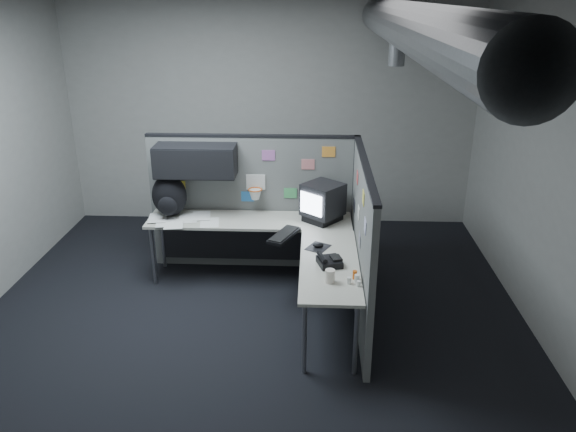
{
  "coord_description": "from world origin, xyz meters",
  "views": [
    {
      "loc": [
        0.61,
        -4.87,
        3.12
      ],
      "look_at": [
        0.37,
        0.35,
        1.03
      ],
      "focal_mm": 35.0,
      "sensor_mm": 36.0,
      "label": 1
    }
  ],
  "objects_px": {
    "desk": "(269,239)",
    "backpack": "(169,197)",
    "monitor": "(323,202)",
    "phone": "(329,261)",
    "keyboard": "(284,235)"
  },
  "relations": [
    {
      "from": "desk",
      "to": "backpack",
      "type": "height_order",
      "value": "backpack"
    },
    {
      "from": "phone",
      "to": "backpack",
      "type": "bearing_deg",
      "value": 140.32
    },
    {
      "from": "desk",
      "to": "monitor",
      "type": "xyz_separation_m",
      "value": [
        0.58,
        0.28,
        0.34
      ]
    },
    {
      "from": "desk",
      "to": "phone",
      "type": "distance_m",
      "value": 1.05
    },
    {
      "from": "monitor",
      "to": "phone",
      "type": "distance_m",
      "value": 1.12
    },
    {
      "from": "phone",
      "to": "backpack",
      "type": "height_order",
      "value": "backpack"
    },
    {
      "from": "phone",
      "to": "backpack",
      "type": "distance_m",
      "value": 2.14
    },
    {
      "from": "keyboard",
      "to": "monitor",
      "type": "bearing_deg",
      "value": 27.47
    },
    {
      "from": "desk",
      "to": "backpack",
      "type": "xyz_separation_m",
      "value": [
        -1.16,
        0.34,
        0.35
      ]
    },
    {
      "from": "monitor",
      "to": "keyboard",
      "type": "height_order",
      "value": "monitor"
    },
    {
      "from": "keyboard",
      "to": "desk",
      "type": "bearing_deg",
      "value": 109.87
    },
    {
      "from": "phone",
      "to": "monitor",
      "type": "bearing_deg",
      "value": 85.97
    },
    {
      "from": "keyboard",
      "to": "phone",
      "type": "xyz_separation_m",
      "value": [
        0.46,
        -0.63,
        0.02
      ]
    },
    {
      "from": "desk",
      "to": "keyboard",
      "type": "bearing_deg",
      "value": -48.36
    },
    {
      "from": "desk",
      "to": "keyboard",
      "type": "distance_m",
      "value": 0.29
    }
  ]
}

